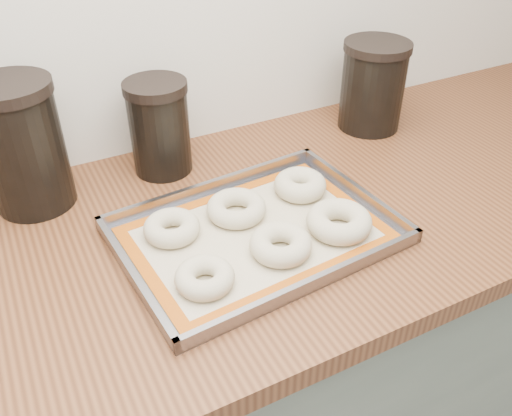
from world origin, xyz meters
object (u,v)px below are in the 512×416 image
canister_right (373,85)px  bagel_back_mid (236,208)px  bagel_front_right (339,221)px  canister_mid (159,127)px  bagel_front_left (205,277)px  bagel_back_left (172,228)px  canister_left (23,146)px  baking_tray (256,233)px  bagel_back_right (300,185)px  bagel_front_mid (281,244)px

canister_right → bagel_back_mid: bearing=-156.7°
bagel_front_right → canister_mid: bearing=120.2°
bagel_front_left → bagel_front_right: 0.26m
bagel_back_left → canister_left: 0.31m
bagel_front_right → canister_left: (-0.45, 0.34, 0.10)m
baking_tray → bagel_back_mid: size_ratio=4.51×
canister_right → canister_mid: bearing=175.7°
bagel_front_left → bagel_back_right: bagel_back_right is taller
bagel_front_left → bagel_front_right: size_ratio=0.81×
bagel_front_right → bagel_back_right: (-0.00, 0.13, -0.00)m
canister_mid → bagel_back_mid: bearing=-75.0°
bagel_front_left → canister_left: 0.42m
bagel_front_mid → canister_mid: (-0.08, 0.35, 0.07)m
bagel_front_left → bagel_front_mid: bearing=5.7°
bagel_front_right → bagel_back_right: 0.13m
bagel_front_right → bagel_back_left: bagel_front_right is taller
bagel_front_right → bagel_back_left: size_ratio=1.17×
baking_tray → bagel_front_left: (-0.13, -0.08, 0.01)m
baking_tray → bagel_front_mid: 0.07m
bagel_front_mid → bagel_back_right: (0.12, 0.14, 0.00)m
baking_tray → bagel_front_mid: bearing=-78.3°
bagel_back_right → canister_mid: canister_mid is taller
canister_mid → bagel_front_left: bearing=-99.6°
baking_tray → canister_mid: (-0.07, 0.29, 0.09)m
canister_mid → canister_right: size_ratio=0.95×
bagel_back_mid → bagel_front_mid: bearing=-80.9°
bagel_front_mid → bagel_back_left: 0.19m
bagel_front_right → canister_left: canister_left is taller
bagel_front_left → bagel_back_right: bearing=30.0°
baking_tray → bagel_back_left: 0.15m
canister_left → canister_mid: 0.25m
bagel_back_mid → canister_left: size_ratio=0.45×
canister_mid → baking_tray: bearing=-76.8°
bagel_front_left → baking_tray: bearing=31.1°
bagel_front_mid → canister_right: 0.52m
bagel_back_left → bagel_back_right: (0.26, 0.01, 0.00)m
bagel_back_left → canister_right: 0.59m
bagel_back_mid → bagel_back_left: bearing=-179.6°
bagel_back_mid → bagel_back_right: bagel_back_right is taller
bagel_front_right → canister_right: 0.43m
bagel_front_right → bagel_back_mid: 0.18m
canister_left → baking_tray: bearing=-41.4°
bagel_front_left → canister_mid: (0.06, 0.36, 0.07)m
bagel_front_left → canister_right: 0.65m
bagel_front_right → canister_mid: (-0.20, 0.34, 0.07)m
baking_tray → bagel_back_left: bagel_back_left is taller
bagel_front_left → canister_mid: 0.38m
bagel_front_left → bagel_back_right: size_ratio=0.93×
baking_tray → canister_mid: size_ratio=2.55×
baking_tray → bagel_back_right: bearing=29.0°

